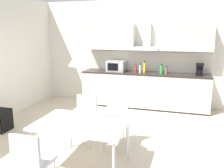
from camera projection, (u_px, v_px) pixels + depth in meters
ground_plane at (91, 143)px, 4.58m from camera, size 7.30×8.47×0.02m
wall_back at (128, 53)px, 6.97m from camera, size 5.84×0.10×2.84m
kitchen_counter at (144, 90)px, 6.66m from camera, size 3.33×0.69×0.94m
backsplash_tile at (147, 61)px, 6.80m from camera, size 3.31×0.02×0.53m
upper_wall_cabinets at (147, 38)px, 6.52m from camera, size 3.31×0.40×0.68m
microwave at (116, 66)px, 6.75m from camera, size 0.48×0.35×0.28m
coffee_maker at (199, 69)px, 6.17m from camera, size 0.18×0.19×0.30m
bottle_brown at (166, 70)px, 6.34m from camera, size 0.07×0.07×0.21m
bottle_yellow at (144, 67)px, 6.55m from camera, size 0.07×0.07×0.32m
bottle_red at (136, 68)px, 6.66m from camera, size 0.06×0.06×0.21m
bottle_white at (140, 69)px, 6.54m from camera, size 0.06×0.06×0.24m
bottle_green at (161, 69)px, 6.38m from camera, size 0.08×0.08×0.25m
dining_table at (82, 125)px, 3.63m from camera, size 1.32×0.90×0.72m
chair_far_left at (85, 115)px, 4.52m from camera, size 0.42×0.42×0.87m
chair_far_right at (116, 118)px, 4.35m from camera, size 0.44×0.44×0.87m
chair_near_left at (31, 159)px, 2.96m from camera, size 0.41×0.41×0.87m
pendant_lamp at (80, 57)px, 3.42m from camera, size 0.32×0.32×0.22m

